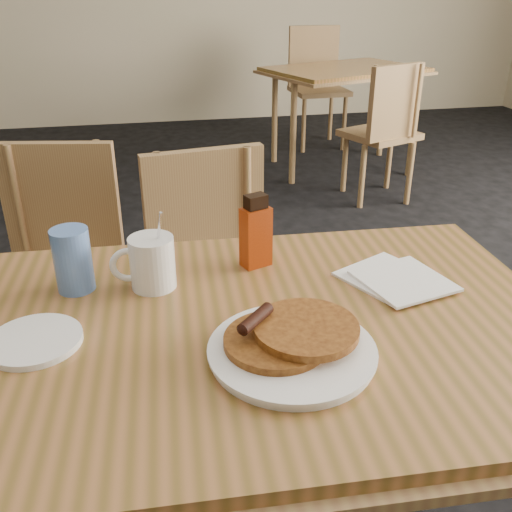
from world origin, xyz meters
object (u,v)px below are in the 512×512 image
Objects in this scene: coffee_mug at (151,262)px; blue_tumbler at (73,260)px; main_table at (259,341)px; chair_neighbor_near at (386,122)px; chair_wall_extra at (65,251)px; pancake_plate at (291,345)px; chair_neighbor_far at (316,76)px; chair_main_far at (210,265)px; syrup_bottle at (256,233)px; neighbor_table at (345,74)px.

blue_tumbler is (-0.15, 0.02, 0.01)m from coffee_mug.
coffee_mug is at bearing 136.08° from main_table.
chair_wall_extra is (-1.79, -1.48, -0.02)m from chair_neighbor_near.
coffee_mug is at bearing 127.21° from pancake_plate.
pancake_plate is (-1.29, -2.52, 0.25)m from chair_neighbor_near.
main_table is 1.29× the size of chair_neighbor_far.
chair_wall_extra is (-1.81, -3.00, -0.07)m from chair_neighbor_far.
blue_tumbler reaches higher than main_table.
blue_tumbler reaches higher than chair_main_far.
syrup_bottle is at bearing -110.93° from chair_neighbor_far.
main_table is at bearing 106.48° from pancake_plate.
chair_neighbor_far is 7.25× the size of blue_tumbler.
neighbor_table is at bearing 67.72° from coffee_mug.
syrup_bottle reaches higher than main_table.
pancake_plate is at bearing -111.31° from neighbor_table.
chair_wall_extra reaches higher than pancake_plate.
chair_neighbor_far is (0.03, 0.76, -0.12)m from neighbor_table.
neighbor_table is 0.77m from chair_neighbor_far.
blue_tumbler is (0.12, -0.73, 0.31)m from chair_wall_extra.
main_table is 1.46× the size of chair_wall_extra.
neighbor_table is 1.46× the size of chair_neighbor_near.
chair_neighbor_near is at bearing 50.11° from chair_wall_extra.
neighbor_table is 3.35m from coffee_mug.
chair_neighbor_far is at bearing 58.38° from chair_main_far.
pancake_plate is at bearing -39.82° from blue_tumbler.
coffee_mug is at bearing 172.55° from syrup_bottle.
coffee_mug is (-1.52, -2.23, 0.28)m from chair_neighbor_near.
syrup_bottle is at bearing -142.19° from chair_neighbor_near.
chair_neighbor_far is 4.26m from pancake_plate.
chair_neighbor_near is 2.79m from blue_tumbler.
pancake_plate is at bearing -53.89° from chair_wall_extra.
main_table is at bearing -98.64° from chair_main_far.
syrup_bottle is (-1.30, -3.70, 0.25)m from chair_neighbor_far.
chair_main_far is at bearing -114.30° from chair_neighbor_far.
pancake_plate is 0.49m from blue_tumbler.
coffee_mug is at bearing -116.67° from neighbor_table.
chair_neighbor_far is at bearing 67.78° from chair_neighbor_near.
chair_main_far is 3.48m from chair_neighbor_far.
chair_wall_extra is 5.12× the size of syrup_bottle.
chair_main_far is 0.89× the size of chair_neighbor_far.
pancake_plate is at bearing -73.52° from main_table.
chair_neighbor_far reaches higher than chair_wall_extra.
chair_wall_extra is (-0.46, 0.21, -0.00)m from chair_main_far.
pancake_plate reaches higher than neighbor_table.
chair_wall_extra is 1.18m from pancake_plate.
chair_neighbor_near is (0.01, -0.76, -0.18)m from neighbor_table.
chair_main_far is 4.94× the size of coffee_mug.
blue_tumbler is at bearing 176.32° from coffee_mug.
chair_neighbor_near is (-0.01, -1.52, -0.06)m from chair_neighbor_far.
pancake_plate is at bearing -96.45° from chair_main_far.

